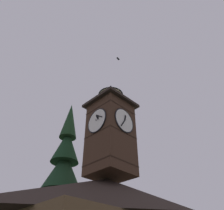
{
  "coord_description": "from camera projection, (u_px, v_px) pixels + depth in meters",
  "views": [
    {
      "loc": [
        12.36,
        11.24,
        2.16
      ],
      "look_at": [
        -0.15,
        -1.3,
        15.16
      ],
      "focal_mm": 36.33,
      "sensor_mm": 36.0,
      "label": 1
    }
  ],
  "objects": [
    {
      "name": "flying_bird_high",
      "position": [
        118.0,
        59.0,
        26.88
      ],
      "size": [
        0.5,
        0.27,
        0.14
      ],
      "color": "black"
    },
    {
      "name": "moon",
      "position": [
        46.0,
        190.0,
        54.81
      ],
      "size": [
        2.06,
        2.06,
        2.06
      ],
      "color": "silver"
    },
    {
      "name": "clock_tower",
      "position": [
        111.0,
        130.0,
        20.13
      ],
      "size": [
        3.92,
        3.92,
        9.42
      ],
      "color": "#422B1E",
      "rests_on": "building_main"
    },
    {
      "name": "pine_tree_behind",
      "position": [
        60.0,
        197.0,
        20.71
      ],
      "size": [
        5.86,
        5.86,
        18.12
      ],
      "color": "#473323",
      "rests_on": "ground_plane"
    }
  ]
}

